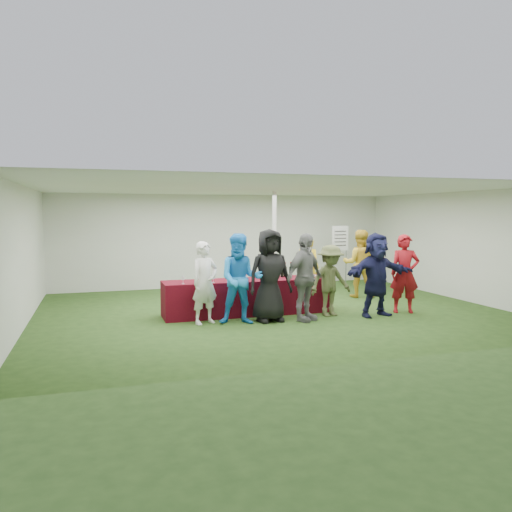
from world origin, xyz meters
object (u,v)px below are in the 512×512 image
object	(u,v)px
customer_6	(405,274)
wine_list_sign	(340,243)
staff_pourer	(307,269)
customer_1	(241,279)
customer_2	(270,275)
customer_5	(376,275)
customer_0	(205,283)
staff_back	(359,264)
serving_table	(247,297)
dump_bucket	(322,274)
customer_4	(330,281)
customer_3	(305,277)

from	to	relation	value
customer_6	wine_list_sign	bearing A→B (deg)	107.62
staff_pourer	customer_6	bearing A→B (deg)	154.65
customer_1	customer_2	distance (m)	0.62
customer_2	customer_5	world-z (taller)	customer_2
wine_list_sign	customer_5	distance (m)	3.82
wine_list_sign	customer_0	distance (m)	5.66
staff_back	customer_0	size ratio (longest dim) A/B	1.08
serving_table	customer_1	bearing A→B (deg)	-114.11
staff_back	serving_table	bearing A→B (deg)	46.39
dump_bucket	staff_pourer	world-z (taller)	staff_pourer
customer_4	staff_pourer	bearing A→B (deg)	73.55
dump_bucket	customer_3	bearing A→B (deg)	-133.81
dump_bucket	customer_0	size ratio (longest dim) A/B	0.14
wine_list_sign	customer_1	world-z (taller)	wine_list_sign
customer_3	wine_list_sign	bearing A→B (deg)	23.53
customer_0	customer_1	world-z (taller)	customer_1
customer_4	customer_6	world-z (taller)	customer_6
customer_3	staff_back	bearing A→B (deg)	11.31
staff_pourer	customer_4	bearing A→B (deg)	108.14
dump_bucket	customer_5	distance (m)	1.19
dump_bucket	customer_0	world-z (taller)	customer_0
customer_0	customer_6	size ratio (longest dim) A/B	0.95
customer_3	customer_6	bearing A→B (deg)	-27.55
staff_back	customer_2	xyz separation A→B (m)	(-3.15, -2.01, 0.06)
customer_3	customer_2	bearing A→B (deg)	134.64
wine_list_sign	customer_4	xyz separation A→B (m)	(-1.94, -3.34, -0.56)
serving_table	customer_6	distance (m)	3.47
customer_1	customer_4	bearing A→B (deg)	18.83
customer_5	customer_6	distance (m)	0.81
dump_bucket	customer_5	world-z (taller)	customer_5
customer_0	staff_back	bearing A→B (deg)	-1.39
customer_1	customer_0	bearing A→B (deg)	174.31
serving_table	dump_bucket	size ratio (longest dim) A/B	16.40
customer_3	customer_5	world-z (taller)	customer_3
customer_5	staff_back	bearing A→B (deg)	61.85
customer_2	customer_6	distance (m)	3.09
customer_6	customer_1	bearing A→B (deg)	-158.62
dump_bucket	customer_3	xyz separation A→B (m)	(-0.76, -0.79, 0.05)
staff_pourer	customer_1	world-z (taller)	customer_1
serving_table	customer_5	world-z (taller)	customer_5
customer_4	staff_back	bearing A→B (deg)	37.46
dump_bucket	customer_1	world-z (taller)	customer_1
customer_5	customer_3	bearing A→B (deg)	171.58
serving_table	wine_list_sign	distance (m)	4.51
wine_list_sign	dump_bucket	bearing A→B (deg)	-123.74
customer_2	customer_3	xyz separation A→B (m)	(0.68, -0.18, -0.04)
customer_0	customer_1	bearing A→B (deg)	-44.00
customer_2	customer_5	distance (m)	2.31
serving_table	customer_6	size ratio (longest dim) A/B	2.11
staff_back	customer_0	distance (m)	4.80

